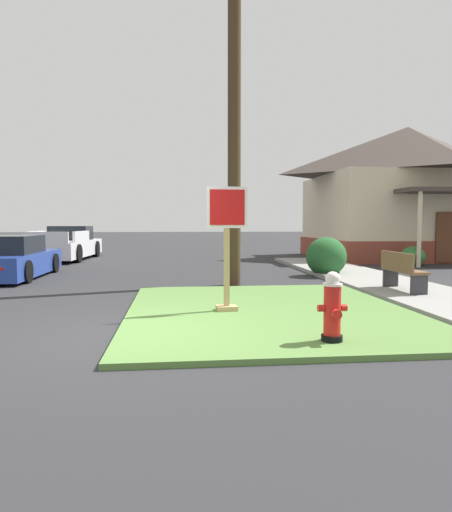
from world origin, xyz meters
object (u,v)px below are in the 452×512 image
Objects in this scene: pickup_truck_white at (67,246)px; street_bench at (402,270)px; stop_sign at (227,251)px; parked_sedan_blue at (11,260)px; utility_pole at (234,96)px; fire_hydrant at (332,308)px; manhole_cover at (155,292)px.

street_bench is (9.78, -11.28, -0.03)m from pickup_truck_white.
stop_sign is at bearing -66.25° from pickup_truck_white.
parked_sedan_blue is 0.47× the size of utility_pole.
parked_sedan_blue is at bearing -89.89° from pickup_truck_white.
pickup_truck_white is 3.96× the size of street_bench.
parked_sedan_blue is at bearing 159.96° from utility_pole.
street_bench is (4.07, 1.70, -0.53)m from stop_sign.
pickup_truck_white reaches higher than parked_sedan_blue.
fire_hydrant is 7.38m from utility_pole.
manhole_cover is 0.12× the size of pickup_truck_white.
utility_pole reaches higher than fire_hydrant.
parked_sedan_blue reaches higher than manhole_cover.
utility_pole is at bearing 149.02° from street_bench.
pickup_truck_white is 0.60× the size of utility_pole.
utility_pole is (-3.47, 2.08, 4.21)m from street_bench.
pickup_truck_white is (-0.01, 6.90, 0.08)m from parked_sedan_blue.
utility_pole reaches higher than street_bench.
stop_sign reaches higher than pickup_truck_white.
utility_pole is at bearing -20.04° from parked_sedan_blue.
stop_sign is 14.18m from pickup_truck_white.
pickup_truck_white is at bearing 124.47° from utility_pole.
manhole_cover is at bearing -155.11° from utility_pole.
pickup_truck_white is at bearing 130.94° from street_bench.
pickup_truck_white is at bearing 90.11° from parked_sedan_blue.
stop_sign is at bearing -64.08° from manhole_cover.
stop_sign is at bearing 116.92° from fire_hydrant.
pickup_truck_white is 14.93m from street_bench.
manhole_cover is 11.02m from pickup_truck_white.
stop_sign reaches higher than manhole_cover.
fire_hydrant is 10.73m from parked_sedan_blue.
manhole_cover is 5.26m from utility_pole.
fire_hydrant is at bearing -65.78° from pickup_truck_white.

